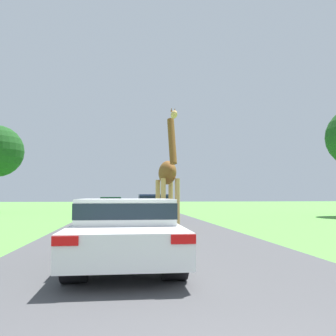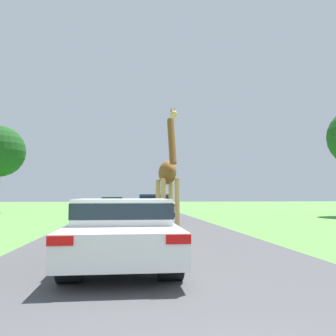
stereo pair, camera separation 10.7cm
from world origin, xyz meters
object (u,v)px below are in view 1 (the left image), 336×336
at_px(giraffe_near_road, 168,176).
at_px(car_queue_right, 158,206).
at_px(car_queue_left, 153,207).
at_px(car_far_ahead, 111,204).
at_px(car_lead_maroon, 126,229).

relative_size(giraffe_near_road, car_queue_right, 1.19).
relative_size(car_queue_right, car_queue_left, 0.99).
bearing_deg(car_far_ahead, car_queue_right, -54.51).
height_order(giraffe_near_road, car_queue_right, giraffe_near_road).
bearing_deg(giraffe_near_road, car_far_ahead, -82.26).
bearing_deg(car_lead_maroon, car_queue_right, 82.60).
relative_size(car_queue_left, car_far_ahead, 0.92).
bearing_deg(giraffe_near_road, car_lead_maroon, 73.44).
relative_size(giraffe_near_road, car_far_ahead, 1.08).
height_order(car_queue_right, car_far_ahead, car_queue_right).
height_order(giraffe_near_road, car_far_ahead, giraffe_near_road).
distance_m(car_lead_maroon, car_queue_right, 17.35).
distance_m(car_queue_right, car_queue_left, 4.78).
distance_m(giraffe_near_road, car_queue_left, 5.18).
bearing_deg(car_far_ahead, car_queue_left, -74.29).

